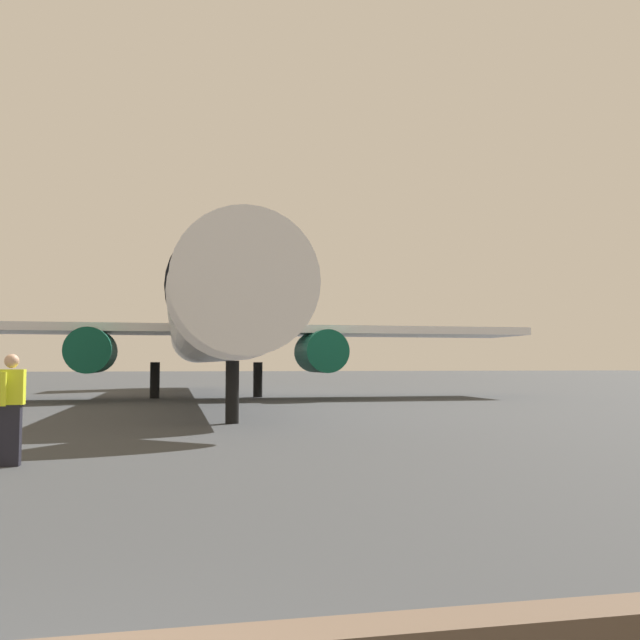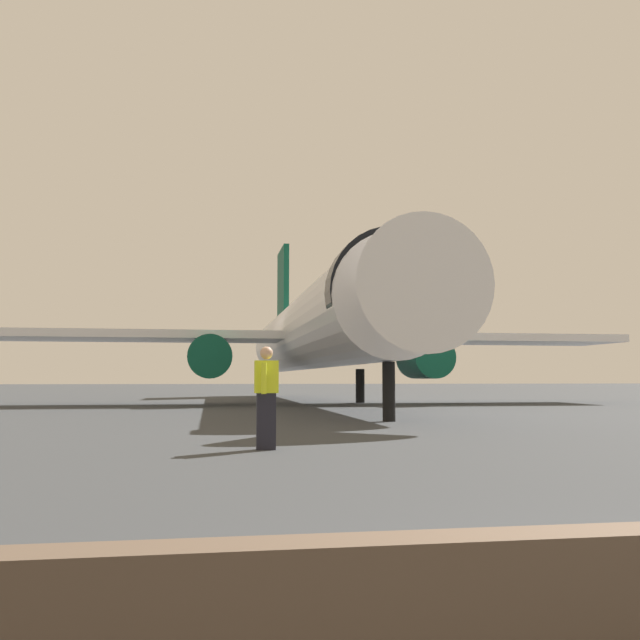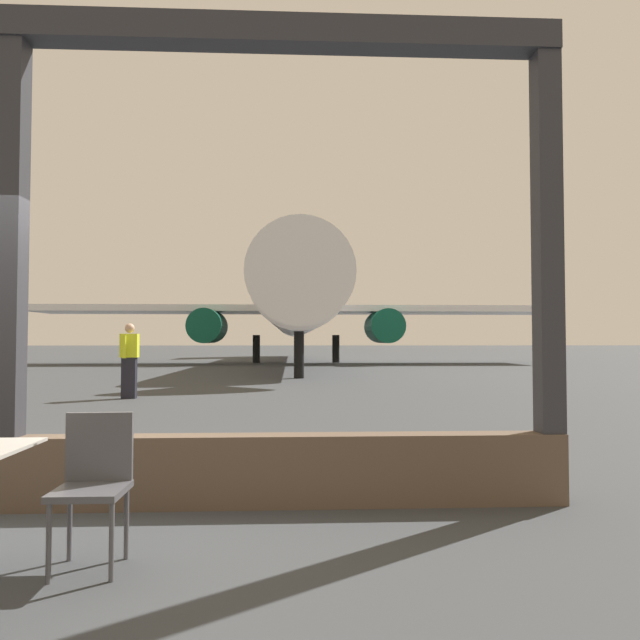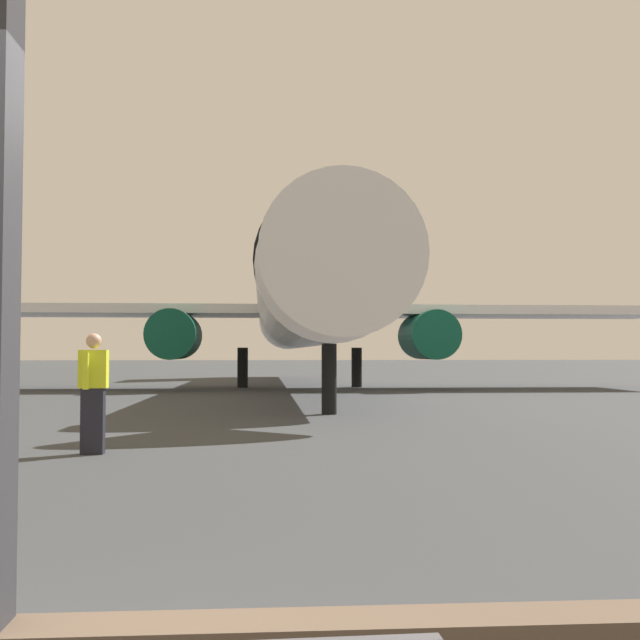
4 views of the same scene
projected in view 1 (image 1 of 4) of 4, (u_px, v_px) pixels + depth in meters
ground_plane at (157, 391)px, 41.35m from camera, size 220.00×220.00×0.00m
airplane at (209, 324)px, 31.52m from camera, size 30.06×34.02×10.21m
ground_crew_worker at (10, 408)px, 10.79m from camera, size 0.40×0.56×1.74m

